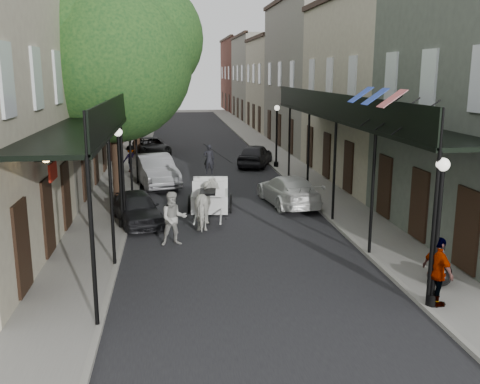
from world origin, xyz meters
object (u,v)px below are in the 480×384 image
object	(u,v)px
car_left_mid	(155,170)
car_right_far	(255,155)
horse	(208,204)
car_left_far	(152,147)
car_left_near	(137,208)
lamppost_left	(120,176)
tree_near	(122,55)
lamppost_right_far	(277,135)
car_right_near	(288,190)
carriage	(210,183)
pedestrian_sidewalk_left	(131,159)
pedestrian_sidewalk_right	(438,272)
pedestrian_walking	(174,219)
tree_far	(139,71)
lamppost_right_near	(437,231)

from	to	relation	value
car_left_mid	car_right_far	world-z (taller)	car_left_mid
horse	car_right_far	distance (m)	13.56
car_left_far	car_left_near	bearing A→B (deg)	-102.40
lamppost_left	car_left_near	size ratio (longest dim) A/B	0.99
tree_near	car_left_far	bearing A→B (deg)	87.52
lamppost_left	car_left_far	distance (m)	18.06
lamppost_right_far	car_left_mid	distance (m)	8.32
lamppost_right_far	car_right_near	xyz separation A→B (m)	(-1.23, -9.00, -1.39)
carriage	car_left_mid	world-z (taller)	carriage
pedestrian_sidewalk_left	lamppost_right_far	bearing A→B (deg)	159.27
car_left_mid	horse	bearing A→B (deg)	-88.62
horse	car_left_near	world-z (taller)	horse
lamppost_right_far	pedestrian_sidewalk_right	xyz separation A→B (m)	(0.10, -20.00, -1.05)
car_right_near	pedestrian_walking	bearing A→B (deg)	37.95
tree_near	car_left_near	bearing A→B (deg)	-80.12
tree_near	lamppost_left	xyz separation A→B (m)	(0.10, -4.18, -4.44)
tree_near	tree_far	bearing A→B (deg)	90.19
tree_far	pedestrian_sidewalk_left	distance (m)	8.44
car_left_near	car_right_far	xyz separation A→B (m)	(6.56, 12.25, 0.06)
lamppost_left	car_left_mid	xyz separation A→B (m)	(1.02, 8.00, -1.26)
lamppost_right_near	car_right_near	bearing A→B (deg)	96.39
lamppost_right_far	pedestrian_walking	size ratio (longest dim) A/B	1.99
carriage	pedestrian_sidewalk_left	bearing A→B (deg)	120.79
horse	car_left_mid	world-z (taller)	horse
lamppost_right_far	car_right_near	size ratio (longest dim) A/B	0.81
car_right_near	pedestrian_sidewalk_left	bearing A→B (deg)	-55.24
car_left_far	tree_far	bearing A→B (deg)	152.21
car_right_far	tree_near	bearing A→B (deg)	71.40
car_left_far	car_left_mid	bearing A→B (deg)	-99.45
tree_far	horse	bearing A→B (deg)	-79.56
tree_near	car_left_mid	world-z (taller)	tree_near
tree_near	horse	world-z (taller)	tree_near
car_right_near	carriage	bearing A→B (deg)	-2.67
lamppost_left	pedestrian_sidewalk_right	xyz separation A→B (m)	(8.30, -8.00, -1.05)
car_left_far	tree_near	bearing A→B (deg)	-104.88
lamppost_left	car_right_near	xyz separation A→B (m)	(6.97, 3.00, -1.39)
lamppost_left	car_left_far	bearing A→B (deg)	88.41
horse	car_right_far	size ratio (longest dim) A/B	0.51
car_right_near	tree_near	bearing A→B (deg)	-16.40
car_right_far	carriage	bearing A→B (deg)	91.29
pedestrian_sidewalk_right	car_left_near	world-z (taller)	pedestrian_sidewalk_right
car_right_near	pedestrian_sidewalk_right	bearing A→B (deg)	89.96
lamppost_right_far	carriage	xyz separation A→B (m)	(-4.71, -9.26, -0.90)
horse	lamppost_right_far	bearing A→B (deg)	-106.56
pedestrian_sidewalk_right	car_left_near	bearing A→B (deg)	28.72
lamppost_right_near	lamppost_right_far	world-z (taller)	same
car_left_mid	car_right_near	xyz separation A→B (m)	(5.95, -5.00, -0.13)
carriage	car_left_mid	xyz separation A→B (m)	(-2.48, 5.26, -0.36)
horse	pedestrian_walking	size ratio (longest dim) A/B	1.12
horse	pedestrian_walking	xyz separation A→B (m)	(-1.30, -2.05, 0.05)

